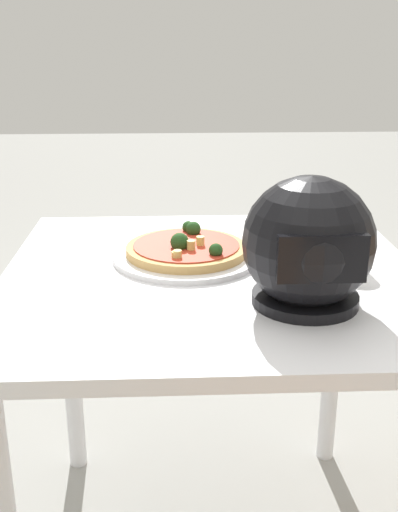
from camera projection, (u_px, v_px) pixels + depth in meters
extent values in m
cube|color=white|center=(212.00, 278.00, 1.30)|extent=(0.87, 0.85, 0.03)
cylinder|color=white|center=(333.00, 351.00, 1.79)|extent=(0.05, 0.05, 0.72)
cylinder|color=white|center=(70.00, 357.00, 1.76)|extent=(0.05, 0.05, 0.72)
cylinder|color=white|center=(186.00, 256.00, 1.37)|extent=(0.32, 0.32, 0.01)
cylinder|color=tan|center=(186.00, 249.00, 1.37)|extent=(0.27, 0.27, 0.02)
cylinder|color=red|center=(186.00, 245.00, 1.36)|extent=(0.23, 0.23, 0.00)
sphere|color=#234C1E|center=(180.00, 242.00, 1.34)|extent=(0.04, 0.04, 0.04)
sphere|color=#234C1E|center=(188.00, 227.00, 1.46)|extent=(0.03, 0.03, 0.03)
sphere|color=#234C1E|center=(216.00, 250.00, 1.30)|extent=(0.03, 0.03, 0.03)
sphere|color=#234C1E|center=(193.00, 229.00, 1.43)|extent=(0.03, 0.03, 0.03)
cylinder|color=#E0D172|center=(176.00, 254.00, 1.28)|extent=(0.03, 0.03, 0.01)
cylinder|color=#E0D172|center=(178.00, 254.00, 1.28)|extent=(0.02, 0.02, 0.01)
cylinder|color=#E0D172|center=(200.00, 241.00, 1.35)|extent=(0.03, 0.03, 0.02)
cylinder|color=#E0D172|center=(191.00, 245.00, 1.33)|extent=(0.03, 0.03, 0.02)
sphere|color=black|center=(308.00, 242.00, 1.10)|extent=(0.24, 0.24, 0.24)
cylinder|color=black|center=(305.00, 298.00, 1.14)|extent=(0.20, 0.20, 0.02)
cube|color=black|center=(322.00, 259.00, 1.00)|extent=(0.15, 0.02, 0.08)
cylinder|color=silver|center=(342.00, 235.00, 1.35)|extent=(0.07, 0.07, 0.11)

